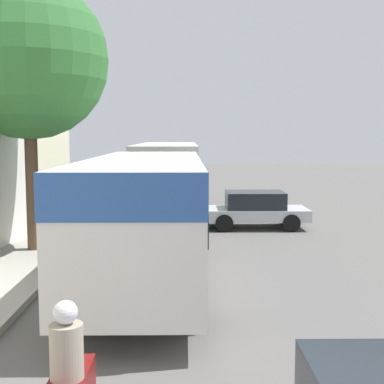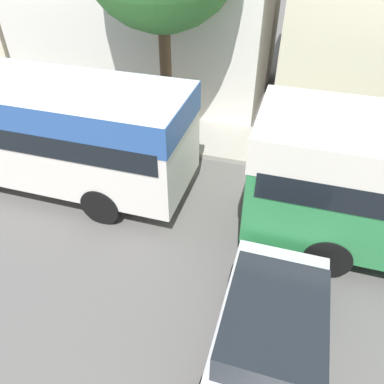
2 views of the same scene
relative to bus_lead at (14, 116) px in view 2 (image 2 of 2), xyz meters
The scene contains 2 objects.
bus_lead is the anchor object (origin of this frame).
car_far_curb 8.20m from the bus_lead, 64.41° to the left, with size 3.88×1.88×1.36m.
Camera 2 is at (5.44, 15.86, 6.43)m, focal length 35.00 mm.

